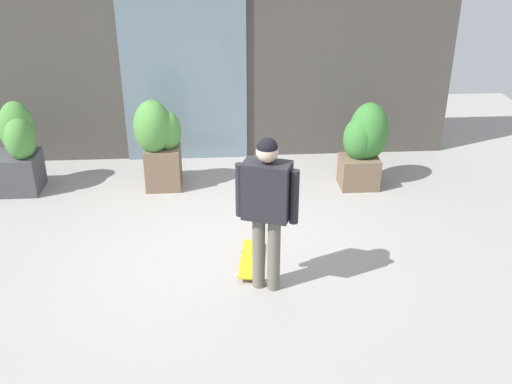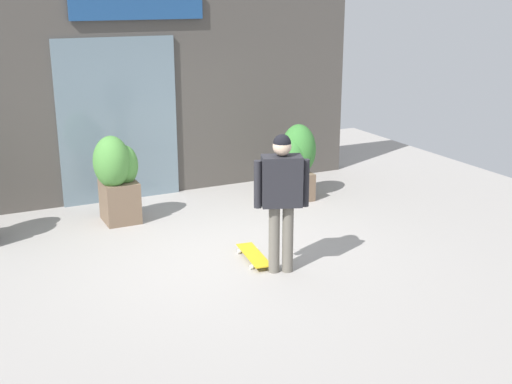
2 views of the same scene
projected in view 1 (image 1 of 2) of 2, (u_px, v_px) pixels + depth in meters
ground_plane at (225, 251)px, 6.81m from camera, size 12.00×12.00×0.00m
building_facade at (216, 33)px, 8.67m from camera, size 7.12×0.31×3.84m
skateboarder at (267, 200)px, 5.73m from camera, size 0.60×0.40×1.65m
skateboard at (250, 259)px, 6.54m from camera, size 0.33×0.82×0.08m
planter_box_left at (364, 141)px, 8.17m from camera, size 0.66×0.61×1.18m
planter_box_right at (18, 149)px, 8.02m from camera, size 0.66×0.62×1.25m
planter_box_mid at (158, 139)px, 8.08m from camera, size 0.63×0.63×1.27m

